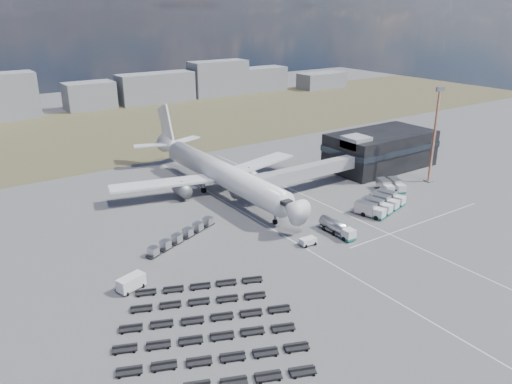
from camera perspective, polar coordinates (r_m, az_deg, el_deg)
ground at (r=98.63m, az=5.32°, el=-5.42°), size 420.00×420.00×0.00m
grass_strip at (r=191.52m, az=-16.28°, el=6.74°), size 420.00×90.00×0.01m
lane_markings at (r=106.59m, az=8.35°, el=-3.50°), size 47.12×110.00×0.01m
terminal at (r=144.56m, az=14.00°, el=4.78°), size 30.40×16.40×11.00m
jet_bridge at (r=120.74m, az=5.04°, el=2.13°), size 30.30×3.80×7.05m
airliner at (r=121.32m, az=-4.38°, el=2.36°), size 51.59×64.53×17.62m
skyline at (r=226.46m, az=-21.99°, el=10.18°), size 295.91×25.48×23.61m
fuel_tanker at (r=101.04m, az=9.26°, el=-4.07°), size 2.33×8.79×2.83m
pushback_tug at (r=96.25m, az=5.95°, el=-5.66°), size 3.28×2.00×1.44m
utility_van at (r=83.83m, az=-14.07°, el=-10.07°), size 4.96×3.35×2.41m
catering_truck at (r=120.47m, az=-1.20°, el=0.28°), size 4.09×6.06×2.58m
service_trucks_near at (r=115.02m, az=14.05°, el=-1.29°), size 13.43×9.62×2.69m
service_trucks_far at (r=127.50m, az=15.17°, el=0.73°), size 7.19×7.76×2.52m
uld_row at (r=98.51m, az=-8.40°, el=-4.94°), size 17.92×8.70×1.70m
baggage_dollies at (r=72.93m, az=-5.85°, el=-15.36°), size 31.46×31.76×0.78m
floodlight_mast at (r=134.32m, az=19.70°, el=6.10°), size 2.34×1.89×24.48m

